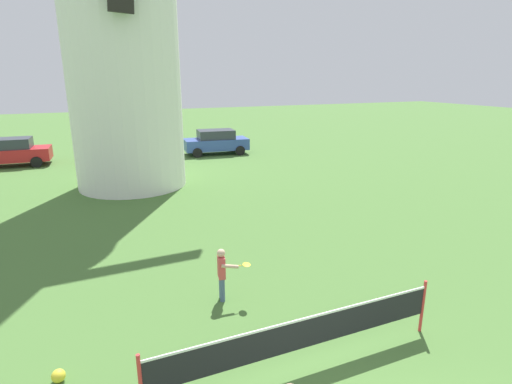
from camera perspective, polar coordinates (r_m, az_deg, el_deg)
windmill at (r=19.18m, az=-18.82°, el=23.56°), size 8.59×5.49×15.59m
tennis_net at (r=7.28m, az=6.64°, el=-19.24°), size 5.42×0.06×1.10m
player_far at (r=9.17m, az=-4.73°, el=-11.09°), size 0.71×0.60×1.24m
stray_ball at (r=8.03m, az=-26.09°, el=-22.25°), size 0.22×0.22×0.22m
parked_car_red at (r=26.43m, az=-31.47°, el=4.84°), size 4.29×2.10×1.56m
parked_car_cream at (r=25.44m, az=-18.92°, el=5.99°), size 4.08×2.25×1.56m
parked_car_blue at (r=26.32m, az=-5.65°, el=7.09°), size 4.18×2.21×1.56m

